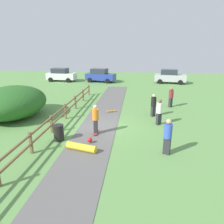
{
  "coord_description": "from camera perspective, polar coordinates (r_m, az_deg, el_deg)",
  "views": [
    {
      "loc": [
        2.33,
        -12.57,
        5.0
      ],
      "look_at": [
        0.88,
        0.1,
        1.0
      ],
      "focal_mm": 33.8,
      "sensor_mm": 36.0,
      "label": 1
    }
  ],
  "objects": [
    {
      "name": "bystander_white",
      "position": [
        14.1,
        12.65,
        0.3
      ],
      "size": [
        0.53,
        0.53,
        1.73
      ],
      "color": "#2D2D33",
      "rests_on": "ground_plane"
    },
    {
      "name": "asphalt_path",
      "position": [
        13.72,
        -3.71,
        -3.94
      ],
      "size": [
        2.4,
        28.0,
        0.02
      ],
      "primitive_type": "cube",
      "color": "#605E5B",
      "rests_on": "ground_plane"
    },
    {
      "name": "parked_car_silver",
      "position": [
        30.77,
        15.43,
        9.27
      ],
      "size": [
        4.42,
        2.5,
        1.92
      ],
      "color": "#B7B7BC",
      "rests_on": "ground_plane"
    },
    {
      "name": "wooden_fence",
      "position": [
        14.18,
        -14.17,
        -0.92
      ],
      "size": [
        0.12,
        18.12,
        1.1
      ],
      "color": "brown",
      "rests_on": "ground_plane"
    },
    {
      "name": "skater_riding",
      "position": [
        12.3,
        -4.49,
        -1.61
      ],
      "size": [
        0.39,
        0.81,
        1.76
      ],
      "color": "#B23326",
      "rests_on": "asphalt_path"
    },
    {
      "name": "parked_car_blue",
      "position": [
        30.84,
        -3.19,
        9.88
      ],
      "size": [
        4.46,
        2.66,
        1.92
      ],
      "color": "#283D99",
      "rests_on": "ground_plane"
    },
    {
      "name": "bystander_blue",
      "position": [
        10.33,
        14.85,
        -6.03
      ],
      "size": [
        0.5,
        0.5,
        1.8
      ],
      "color": "#2D2D33",
      "rests_on": "ground_plane"
    },
    {
      "name": "skater_fallen",
      "position": [
        10.77,
        -8.09,
        -9.24
      ],
      "size": [
        1.61,
        1.39,
        0.36
      ],
      "color": "yellow",
      "rests_on": "asphalt_path"
    },
    {
      "name": "ground_plane",
      "position": [
        13.73,
        -3.71,
        -3.98
      ],
      "size": [
        60.0,
        60.0,
        0.0
      ],
      "primitive_type": "plane",
      "color": "#60934C"
    },
    {
      "name": "bush_large",
      "position": [
        16.81,
        -25.38,
        2.42
      ],
      "size": [
        4.58,
        5.49,
        2.27
      ],
      "primitive_type": "ellipsoid",
      "color": "#286023",
      "rests_on": "ground_plane"
    },
    {
      "name": "bystander_maroon",
      "position": [
        18.52,
        15.65,
        4.12
      ],
      "size": [
        0.54,
        0.54,
        1.71
      ],
      "color": "#2D2D33",
      "rests_on": "ground_plane"
    },
    {
      "name": "trash_bin",
      "position": [
        11.99,
        -14.21,
        -5.44
      ],
      "size": [
        0.56,
        0.56,
        0.9
      ],
      "primitive_type": "cylinder",
      "color": "black",
      "rests_on": "ground_plane"
    },
    {
      "name": "bystander_black",
      "position": [
        15.72,
        11.16,
        2.07
      ],
      "size": [
        0.54,
        0.54,
        1.69
      ],
      "color": "#2D2D33",
      "rests_on": "ground_plane"
    },
    {
      "name": "parked_car_white",
      "position": [
        32.32,
        -13.59,
        9.77
      ],
      "size": [
        4.31,
        2.23,
        1.92
      ],
      "color": "silver",
      "rests_on": "ground_plane"
    },
    {
      "name": "skateboard_loose",
      "position": [
        16.63,
        -0.23,
        0.24
      ],
      "size": [
        0.82,
        0.46,
        0.08
      ],
      "color": "#BF8C19",
      "rests_on": "asphalt_path"
    }
  ]
}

